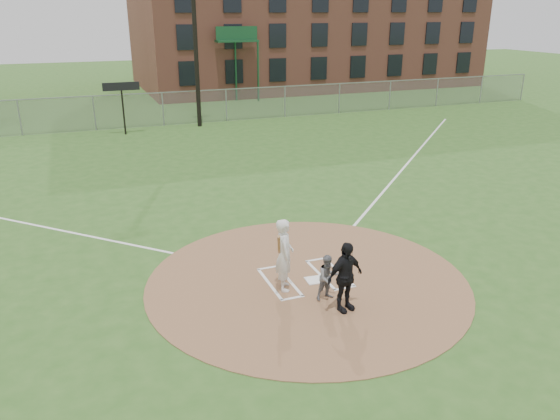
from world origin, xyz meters
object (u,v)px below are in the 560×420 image
object	(u,v)px
catcher	(328,277)
batter_at_plate	(285,254)
home_plate	(314,280)
umpire	(345,277)

from	to	relation	value
catcher	batter_at_plate	xyz separation A→B (m)	(-0.79, 0.87, 0.37)
batter_at_plate	catcher	bearing A→B (deg)	-47.53
home_plate	batter_at_plate	world-z (taller)	batter_at_plate
umpire	home_plate	bearing A→B (deg)	77.19
home_plate	catcher	xyz separation A→B (m)	(-0.09, -0.97, 0.56)
catcher	batter_at_plate	size ratio (longest dim) A/B	0.61
catcher	umpire	xyz separation A→B (m)	(0.14, -0.61, 0.28)
home_plate	catcher	bearing A→B (deg)	-95.35
catcher	batter_at_plate	world-z (taller)	batter_at_plate
catcher	umpire	bearing A→B (deg)	-82.50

